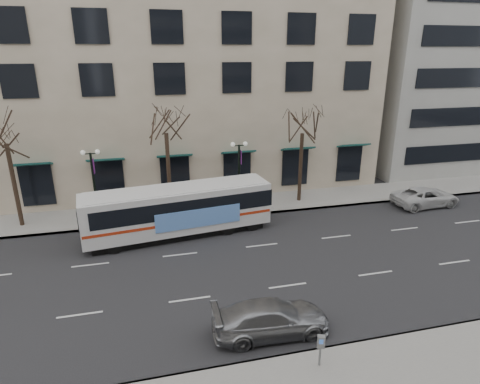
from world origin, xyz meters
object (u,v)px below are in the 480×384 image
object	(u,v)px
tree_far_right	(303,120)
tree_far_left	(3,129)
silver_car	(271,318)
white_pickup	(426,197)
tree_far_mid	(165,119)
lamp_post_right	(239,173)
pay_station	(321,344)
lamp_post_left	(94,183)
city_bus	(180,209)

from	to	relation	value
tree_far_right	tree_far_left	bearing A→B (deg)	180.00
silver_car	white_pickup	distance (m)	19.64
tree_far_mid	lamp_post_right	size ratio (longest dim) A/B	1.64
tree_far_left	pay_station	xyz separation A→B (m)	(14.20, -16.67, -5.59)
silver_car	lamp_post_left	bearing A→B (deg)	32.30
lamp_post_left	city_bus	xyz separation A→B (m)	(5.32, -3.11, -1.19)
tree_far_right	silver_car	size ratio (longest dim) A/B	1.62
tree_far_right	pay_station	world-z (taller)	tree_far_right
tree_far_right	white_pickup	bearing A→B (deg)	-18.42
lamp_post_left	tree_far_left	bearing A→B (deg)	173.17
tree_far_left	silver_car	size ratio (longest dim) A/B	1.68
lamp_post_right	pay_station	xyz separation A→B (m)	(-0.80, -16.07, -1.84)
lamp_post_left	tree_far_right	bearing A→B (deg)	2.29
tree_far_left	white_pickup	xyz separation A→B (m)	(29.14, -3.04, -5.98)
silver_car	pay_station	distance (m)	2.66
lamp_post_left	lamp_post_right	distance (m)	10.00
tree_far_right	lamp_post_left	world-z (taller)	tree_far_right
silver_car	pay_station	xyz separation A→B (m)	(1.16, -2.36, 0.38)
city_bus	silver_car	distance (m)	10.99
silver_car	lamp_post_right	bearing A→B (deg)	-6.22
city_bus	silver_car	size ratio (longest dim) A/B	2.43
tree_far_mid	white_pickup	size ratio (longest dim) A/B	1.66
lamp_post_right	pay_station	size ratio (longest dim) A/B	3.95
tree_far_right	white_pickup	size ratio (longest dim) A/B	1.56
tree_far_left	white_pickup	world-z (taller)	tree_far_left
tree_far_mid	silver_car	world-z (taller)	tree_far_mid
tree_far_mid	lamp_post_right	xyz separation A→B (m)	(5.01, -0.60, -3.96)
tree_far_mid	city_bus	bearing A→B (deg)	-84.87
tree_far_mid	white_pickup	bearing A→B (deg)	-9.03
lamp_post_right	tree_far_left	bearing A→B (deg)	177.71
tree_far_left	pay_station	distance (m)	22.61
tree_far_left	lamp_post_right	size ratio (longest dim) A/B	1.60
city_bus	silver_car	bearing A→B (deg)	-83.03
lamp_post_left	tree_far_mid	bearing A→B (deg)	6.85
lamp_post_right	silver_car	xyz separation A→B (m)	(-1.96, -13.71, -2.22)
city_bus	white_pickup	world-z (taller)	city_bus
city_bus	pay_station	xyz separation A→B (m)	(3.87, -12.96, -0.65)
lamp_post_left	silver_car	distance (m)	16.05
tree_far_left	silver_car	distance (m)	20.27
silver_car	pay_station	world-z (taller)	pay_station
lamp_post_left	city_bus	size ratio (longest dim) A/B	0.43
tree_far_left	tree_far_right	world-z (taller)	tree_far_left
tree_far_left	silver_car	bearing A→B (deg)	-47.65
city_bus	pay_station	size ratio (longest dim) A/B	9.16
city_bus	pay_station	world-z (taller)	city_bus
tree_far_right	lamp_post_left	bearing A→B (deg)	-177.71
tree_far_right	silver_car	distance (m)	16.90
tree_far_mid	pay_station	size ratio (longest dim) A/B	6.48
tree_far_left	white_pickup	bearing A→B (deg)	-5.96
tree_far_right	pay_station	size ratio (longest dim) A/B	6.10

